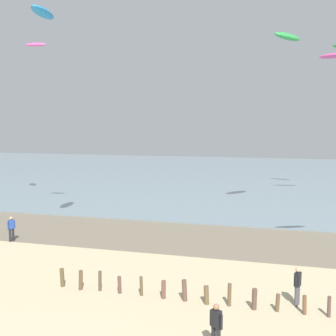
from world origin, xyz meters
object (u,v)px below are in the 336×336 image
object	(u,v)px
kite_aloft_3	(333,56)
person_nearest_camera	(297,285)
kite_aloft_2	(287,37)
person_by_waterline	(216,326)
person_left_flank	(11,228)
kite_aloft_8	(36,44)
kite_aloft_1	(43,13)

from	to	relation	value
kite_aloft_3	person_nearest_camera	bearing A→B (deg)	-72.55
person_nearest_camera	kite_aloft_2	xyz separation A→B (m)	(-0.67, 18.13, 14.19)
person_by_waterline	kite_aloft_3	distance (m)	39.76
person_left_flank	kite_aloft_3	bearing A→B (deg)	49.06
person_left_flank	kite_aloft_8	distance (m)	15.48
person_left_flank	kite_aloft_2	world-z (taller)	kite_aloft_2
kite_aloft_2	kite_aloft_8	xyz separation A→B (m)	(-19.94, -5.46, -0.63)
person_by_waterline	kite_aloft_2	size ratio (longest dim) A/B	0.51
person_by_waterline	kite_aloft_2	distance (m)	26.93
person_left_flank	kite_aloft_1	size ratio (longest dim) A/B	0.56
kite_aloft_8	person_left_flank	bearing A→B (deg)	-81.32
kite_aloft_1	person_by_waterline	bearing A→B (deg)	-140.64
person_nearest_camera	kite_aloft_8	bearing A→B (deg)	148.42
person_nearest_camera	person_left_flank	bearing A→B (deg)	163.27
person_nearest_camera	kite_aloft_1	size ratio (longest dim) A/B	0.56
person_left_flank	kite_aloft_8	bearing A→B (deg)	107.19
person_nearest_camera	kite_aloft_1	world-z (taller)	kite_aloft_1
kite_aloft_2	kite_aloft_8	size ratio (longest dim) A/B	1.85
person_nearest_camera	person_by_waterline	size ratio (longest dim) A/B	1.00
kite_aloft_2	kite_aloft_8	world-z (taller)	kite_aloft_2
person_left_flank	kite_aloft_1	distance (m)	14.35
person_by_waterline	person_left_flank	size ratio (longest dim) A/B	1.00
kite_aloft_3	kite_aloft_8	bearing A→B (deg)	-117.51
person_left_flank	kite_aloft_8	xyz separation A→B (m)	(-2.21, 7.14, 13.55)
person_left_flank	person_by_waterline	bearing A→B (deg)	-33.24
person_by_waterline	kite_aloft_8	xyz separation A→B (m)	(-17.76, 17.33, 13.55)
person_nearest_camera	kite_aloft_2	size ratio (longest dim) A/B	0.51
kite_aloft_1	kite_aloft_2	xyz separation A→B (m)	(15.16, 12.09, 0.08)
person_by_waterline	kite_aloft_1	size ratio (longest dim) A/B	0.56
kite_aloft_2	kite_aloft_3	bearing A→B (deg)	-165.71
person_nearest_camera	kite_aloft_2	distance (m)	23.03
kite_aloft_1	kite_aloft_2	distance (m)	19.39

